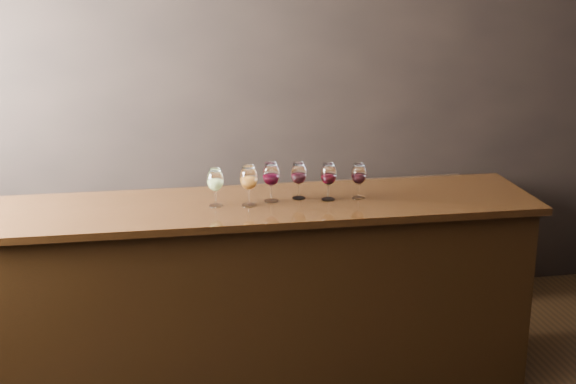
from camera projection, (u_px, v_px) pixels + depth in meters
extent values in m
cube|color=black|center=(257.00, 103.00, 5.25)|extent=(5.00, 0.02, 2.80)
cube|color=black|center=(255.00, 299.00, 4.41)|extent=(2.95, 0.71, 1.03)
cube|color=black|center=(254.00, 206.00, 4.26)|extent=(3.05, 0.78, 0.04)
cube|color=black|center=(299.00, 251.00, 5.36)|extent=(2.36, 0.40, 0.85)
cylinder|color=white|center=(216.00, 206.00, 4.20)|extent=(0.07, 0.07, 0.00)
cylinder|color=white|center=(216.00, 198.00, 4.18)|extent=(0.01, 0.01, 0.08)
ellipsoid|color=white|center=(215.00, 180.00, 4.16)|extent=(0.09, 0.09, 0.12)
cylinder|color=white|center=(215.00, 170.00, 4.14)|extent=(0.06, 0.06, 0.01)
ellipsoid|color=#BEC966|center=(215.00, 184.00, 4.16)|extent=(0.07, 0.07, 0.06)
cylinder|color=white|center=(249.00, 205.00, 4.21)|extent=(0.08, 0.08, 0.00)
cylinder|color=white|center=(249.00, 197.00, 4.19)|extent=(0.01, 0.01, 0.08)
ellipsoid|color=white|center=(249.00, 178.00, 4.16)|extent=(0.09, 0.09, 0.13)
cylinder|color=white|center=(249.00, 167.00, 4.15)|extent=(0.07, 0.07, 0.01)
ellipsoid|color=#B3611B|center=(249.00, 182.00, 4.17)|extent=(0.07, 0.07, 0.06)
cylinder|color=white|center=(271.00, 201.00, 4.28)|extent=(0.08, 0.08, 0.00)
cylinder|color=white|center=(271.00, 193.00, 4.27)|extent=(0.01, 0.01, 0.08)
ellipsoid|color=white|center=(271.00, 174.00, 4.24)|extent=(0.09, 0.09, 0.13)
cylinder|color=white|center=(271.00, 164.00, 4.22)|extent=(0.07, 0.07, 0.01)
ellipsoid|color=black|center=(271.00, 178.00, 4.24)|extent=(0.07, 0.07, 0.06)
cylinder|color=white|center=(299.00, 198.00, 4.33)|extent=(0.07, 0.07, 0.00)
cylinder|color=white|center=(299.00, 191.00, 4.32)|extent=(0.01, 0.01, 0.07)
ellipsoid|color=white|center=(299.00, 173.00, 4.29)|extent=(0.08, 0.08, 0.12)
cylinder|color=white|center=(299.00, 164.00, 4.28)|extent=(0.06, 0.06, 0.01)
ellipsoid|color=black|center=(299.00, 177.00, 4.30)|extent=(0.07, 0.07, 0.05)
cylinder|color=white|center=(328.00, 199.00, 4.31)|extent=(0.07, 0.07, 0.00)
cylinder|color=white|center=(328.00, 192.00, 4.30)|extent=(0.01, 0.01, 0.08)
ellipsoid|color=white|center=(329.00, 174.00, 4.27)|extent=(0.09, 0.09, 0.12)
cylinder|color=white|center=(329.00, 164.00, 4.25)|extent=(0.06, 0.06, 0.01)
ellipsoid|color=black|center=(329.00, 178.00, 4.27)|extent=(0.07, 0.07, 0.06)
cylinder|color=white|center=(358.00, 198.00, 4.34)|extent=(0.07, 0.07, 0.00)
cylinder|color=white|center=(358.00, 191.00, 4.32)|extent=(0.01, 0.01, 0.07)
ellipsoid|color=white|center=(359.00, 174.00, 4.30)|extent=(0.08, 0.08, 0.12)
cylinder|color=white|center=(359.00, 165.00, 4.28)|extent=(0.06, 0.06, 0.01)
ellipsoid|color=black|center=(359.00, 177.00, 4.30)|extent=(0.07, 0.07, 0.05)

